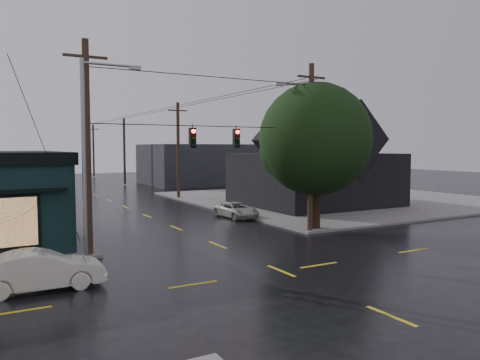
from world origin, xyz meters
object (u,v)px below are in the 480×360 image
utility_pole_nw (90,257)px  sedan_cream (41,270)px  suv_silver (237,210)px  corner_tree (315,140)px  utility_pole_ne (310,233)px

utility_pole_nw → sedan_cream: size_ratio=2.29×
utility_pole_nw → suv_silver: 14.14m
utility_pole_nw → sedan_cream: (-2.60, -4.45, 0.73)m
corner_tree → utility_pole_nw: size_ratio=0.89×
sedan_cream → suv_silver: (14.60, 11.92, -0.16)m
corner_tree → sedan_cream: size_ratio=2.04×
utility_pole_ne → sedan_cream: utility_pole_ne is taller
utility_pole_ne → sedan_cream: size_ratio=2.29×
utility_pole_nw → utility_pole_ne: same height
corner_tree → suv_silver: 8.80m
sedan_cream → corner_tree: bearing=-72.1°
corner_tree → suv_silver: bearing=104.1°
sedan_cream → suv_silver: 18.85m
corner_tree → sedan_cream: 17.78m
utility_pole_ne → corner_tree: bearing=33.9°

